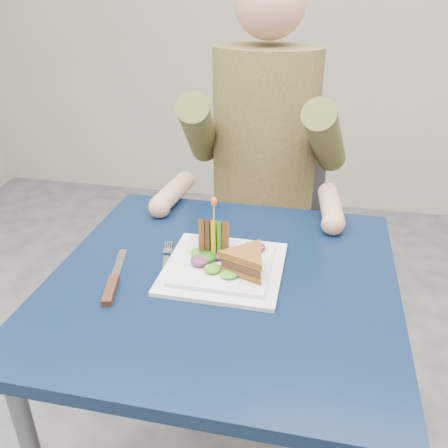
% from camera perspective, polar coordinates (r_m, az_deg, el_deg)
% --- Properties ---
extents(table, '(0.75, 0.75, 0.73)m').
position_cam_1_polar(table, '(1.09, -0.13, -9.75)').
color(table, black).
rests_on(table, ground).
extents(chair, '(0.42, 0.40, 0.93)m').
position_cam_1_polar(chair, '(1.78, 4.94, 1.72)').
color(chair, '#47474C').
rests_on(chair, ground).
extents(diner, '(0.54, 0.59, 0.74)m').
position_cam_1_polar(diner, '(1.54, 4.93, 12.50)').
color(diner, brown).
rests_on(diner, chair).
extents(plate, '(0.26, 0.26, 0.02)m').
position_cam_1_polar(plate, '(1.06, -0.04, -5.15)').
color(plate, white).
rests_on(plate, table).
extents(sandwich_flat, '(0.16, 0.16, 0.05)m').
position_cam_1_polar(sandwich_flat, '(1.01, 2.71, -4.54)').
color(sandwich_flat, brown).
rests_on(sandwich_flat, plate).
extents(sandwich_upright, '(0.09, 0.15, 0.15)m').
position_cam_1_polar(sandwich_upright, '(1.08, -1.19, -1.69)').
color(sandwich_upright, brown).
rests_on(sandwich_upright, plate).
extents(fork, '(0.06, 0.18, 0.01)m').
position_cam_1_polar(fork, '(1.10, -6.99, -4.63)').
color(fork, silver).
rests_on(fork, table).
extents(knife, '(0.07, 0.22, 0.02)m').
position_cam_1_polar(knife, '(1.04, -13.29, -7.14)').
color(knife, silver).
rests_on(knife, table).
extents(toothpick, '(0.01, 0.01, 0.06)m').
position_cam_1_polar(toothpick, '(1.05, -1.22, 1.34)').
color(toothpick, tan).
rests_on(toothpick, sandwich_upright).
extents(toothpick_frill, '(0.01, 0.01, 0.02)m').
position_cam_1_polar(toothpick_frill, '(1.04, -1.24, 2.72)').
color(toothpick_frill, orange).
rests_on(toothpick_frill, sandwich_upright).
extents(lettuce_spill, '(0.15, 0.13, 0.02)m').
position_cam_1_polar(lettuce_spill, '(1.06, 0.34, -3.94)').
color(lettuce_spill, '#337A14').
rests_on(lettuce_spill, plate).
extents(onion_ring, '(0.04, 0.04, 0.02)m').
position_cam_1_polar(onion_ring, '(1.05, 0.82, -3.91)').
color(onion_ring, '#9E4C7A').
rests_on(onion_ring, plate).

